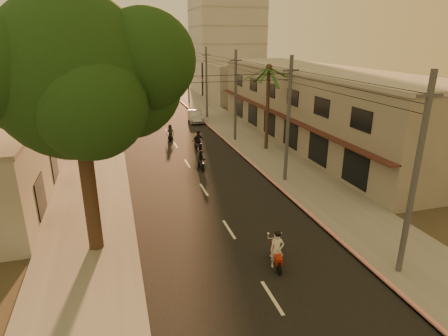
{
  "coord_description": "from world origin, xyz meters",
  "views": [
    {
      "loc": [
        -5.5,
        -15.65,
        10.12
      ],
      "look_at": [
        0.91,
        6.06,
        2.18
      ],
      "focal_mm": 30.0,
      "sensor_mm": 36.0,
      "label": 1
    }
  ],
  "objects_px": {
    "scooter_red": "(277,251)",
    "scooter_mid_a": "(201,161)",
    "scooter_mid_b": "(198,141)",
    "broadleaf_tree": "(85,77)",
    "palm_tree": "(269,72)",
    "parked_car": "(195,116)",
    "scooter_far_a": "(170,133)"
  },
  "relations": [
    {
      "from": "broadleaf_tree",
      "to": "palm_tree",
      "type": "bearing_deg",
      "value": 43.48
    },
    {
      "from": "scooter_mid_a",
      "to": "parked_car",
      "type": "bearing_deg",
      "value": 77.23
    },
    {
      "from": "scooter_mid_a",
      "to": "scooter_mid_b",
      "type": "height_order",
      "value": "scooter_mid_b"
    },
    {
      "from": "scooter_red",
      "to": "scooter_far_a",
      "type": "xyz_separation_m",
      "value": [
        -1.28,
        23.83,
        -0.05
      ]
    },
    {
      "from": "scooter_red",
      "to": "parked_car",
      "type": "relative_size",
      "value": 0.42
    },
    {
      "from": "broadleaf_tree",
      "to": "scooter_far_a",
      "type": "relative_size",
      "value": 6.99
    },
    {
      "from": "scooter_mid_b",
      "to": "broadleaf_tree",
      "type": "bearing_deg",
      "value": -125.11
    },
    {
      "from": "broadleaf_tree",
      "to": "parked_car",
      "type": "bearing_deg",
      "value": 68.76
    },
    {
      "from": "scooter_red",
      "to": "parked_car",
      "type": "xyz_separation_m",
      "value": [
        3.1,
        31.86,
        -0.11
      ]
    },
    {
      "from": "scooter_red",
      "to": "scooter_mid_a",
      "type": "bearing_deg",
      "value": 102.96
    },
    {
      "from": "broadleaf_tree",
      "to": "scooter_mid_b",
      "type": "relative_size",
      "value": 5.98
    },
    {
      "from": "scooter_red",
      "to": "scooter_mid_b",
      "type": "distance_m",
      "value": 19.47
    },
    {
      "from": "palm_tree",
      "to": "parked_car",
      "type": "distance_m",
      "value": 15.76
    },
    {
      "from": "palm_tree",
      "to": "scooter_mid_a",
      "type": "bearing_deg",
      "value": -151.9
    },
    {
      "from": "broadleaf_tree",
      "to": "scooter_mid_b",
      "type": "distance_m",
      "value": 19.04
    },
    {
      "from": "scooter_far_a",
      "to": "parked_car",
      "type": "height_order",
      "value": "scooter_far_a"
    },
    {
      "from": "scooter_mid_a",
      "to": "scooter_mid_b",
      "type": "relative_size",
      "value": 0.83
    },
    {
      "from": "scooter_far_a",
      "to": "parked_car",
      "type": "bearing_deg",
      "value": 76.88
    },
    {
      "from": "scooter_red",
      "to": "palm_tree",
      "type": "bearing_deg",
      "value": 80.76
    },
    {
      "from": "scooter_mid_a",
      "to": "parked_car",
      "type": "height_order",
      "value": "scooter_mid_a"
    },
    {
      "from": "broadleaf_tree",
      "to": "palm_tree",
      "type": "distance_m",
      "value": 20.18
    },
    {
      "from": "broadleaf_tree",
      "to": "scooter_red",
      "type": "distance_m",
      "value": 11.59
    },
    {
      "from": "scooter_mid_b",
      "to": "parked_car",
      "type": "relative_size",
      "value": 0.45
    },
    {
      "from": "scooter_mid_b",
      "to": "scooter_red",
      "type": "bearing_deg",
      "value": -98.51
    },
    {
      "from": "scooter_mid_a",
      "to": "scooter_far_a",
      "type": "relative_size",
      "value": 0.97
    },
    {
      "from": "palm_tree",
      "to": "parked_car",
      "type": "xyz_separation_m",
      "value": [
        -3.83,
        13.88,
        -6.42
      ]
    },
    {
      "from": "broadleaf_tree",
      "to": "scooter_mid_a",
      "type": "xyz_separation_m",
      "value": [
        7.4,
        10.01,
        -7.73
      ]
    },
    {
      "from": "palm_tree",
      "to": "scooter_mid_a",
      "type": "xyz_separation_m",
      "value": [
        -7.21,
        -3.85,
        -6.41
      ]
    },
    {
      "from": "scooter_mid_b",
      "to": "parked_car",
      "type": "bearing_deg",
      "value": 72.41
    },
    {
      "from": "scooter_red",
      "to": "scooter_mid_b",
      "type": "bearing_deg",
      "value": 99.85
    },
    {
      "from": "palm_tree",
      "to": "scooter_far_a",
      "type": "distance_m",
      "value": 11.92
    },
    {
      "from": "scooter_mid_a",
      "to": "scooter_mid_b",
      "type": "distance_m",
      "value": 5.42
    }
  ]
}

